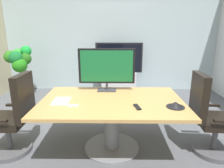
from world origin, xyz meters
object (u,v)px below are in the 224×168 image
(office_chair_right, at_px, (210,121))
(conference_phone, at_px, (176,105))
(conference_table, at_px, (112,113))
(tv_monitor, at_px, (107,67))
(potted_plant, at_px, (20,64))
(remote_control, at_px, (137,107))
(wall_display_unit, at_px, (119,76))
(office_chair_left, at_px, (14,121))

(office_chair_right, bearing_deg, conference_phone, 113.76)
(conference_table, height_order, tv_monitor, tv_monitor)
(potted_plant, distance_m, remote_control, 3.48)
(conference_table, height_order, remote_control, remote_control)
(office_chair_right, distance_m, wall_display_unit, 2.92)
(conference_table, bearing_deg, office_chair_left, -175.78)
(office_chair_left, height_order, office_chair_right, same)
(wall_display_unit, distance_m, remote_control, 2.91)
(office_chair_right, relative_size, wall_display_unit, 0.83)
(wall_display_unit, height_order, potted_plant, wall_display_unit)
(office_chair_left, bearing_deg, wall_display_unit, 151.47)
(potted_plant, xyz_separation_m, remote_control, (2.52, -2.40, -0.10))
(office_chair_left, distance_m, conference_phone, 2.09)
(wall_display_unit, height_order, remote_control, wall_display_unit)
(office_chair_left, bearing_deg, remote_control, 83.36)
(office_chair_left, xyz_separation_m, conference_phone, (2.06, -0.15, 0.30))
(office_chair_right, xyz_separation_m, conference_phone, (-0.53, -0.19, 0.30))
(remote_control, bearing_deg, office_chair_left, 162.03)
(conference_table, bearing_deg, remote_control, -40.91)
(office_chair_right, relative_size, conference_phone, 4.95)
(conference_table, xyz_separation_m, wall_display_unit, (0.15, 2.62, -0.10))
(conference_phone, bearing_deg, potted_plant, 141.41)
(wall_display_unit, distance_m, conference_phone, 2.95)
(potted_plant, bearing_deg, office_chair_left, -67.64)
(office_chair_left, distance_m, office_chair_right, 2.59)
(wall_display_unit, distance_m, potted_plant, 2.44)
(wall_display_unit, height_order, conference_phone, wall_display_unit)
(office_chair_right, xyz_separation_m, wall_display_unit, (-1.15, 2.68, -0.01))
(wall_display_unit, xyz_separation_m, remote_control, (0.16, -2.89, 0.29))
(office_chair_right, bearing_deg, wall_display_unit, 27.50)
(conference_table, height_order, office_chair_right, office_chair_right)
(tv_monitor, bearing_deg, conference_phone, -38.53)
(office_chair_left, bearing_deg, conference_phone, 85.26)
(conference_table, bearing_deg, conference_phone, -17.76)
(tv_monitor, xyz_separation_m, wall_display_unit, (0.23, 2.19, -0.64))
(office_chair_left, distance_m, potted_plant, 2.44)
(conference_phone, relative_size, remote_control, 1.29)
(conference_table, relative_size, tv_monitor, 2.23)
(remote_control, bearing_deg, conference_phone, -9.39)
(conference_table, height_order, conference_phone, conference_phone)
(office_chair_right, relative_size, potted_plant, 0.87)
(remote_control, bearing_deg, conference_table, 127.19)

